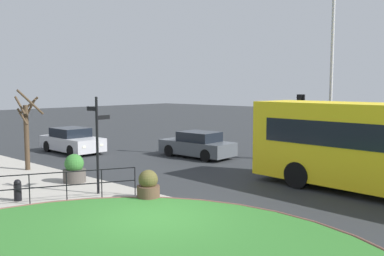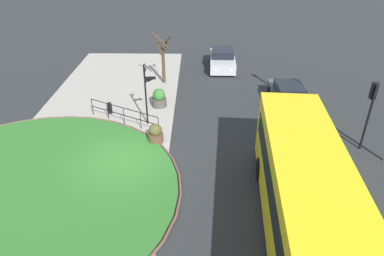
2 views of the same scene
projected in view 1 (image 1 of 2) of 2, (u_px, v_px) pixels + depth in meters
name	position (u px, v px, depth m)	size (l,w,h in m)	color
ground	(156.00, 220.00, 11.97)	(120.00, 120.00, 0.00)	#282B2D
sidewalk_paving	(98.00, 238.00, 10.49)	(32.00, 8.02, 0.02)	#9E998E
signpost_directional	(97.00, 139.00, 14.71)	(0.61, 0.63, 3.46)	black
bollard_foreground	(18.00, 190.00, 13.87)	(0.25, 0.25, 0.74)	black
railing_grass_edge	(66.00, 182.00, 13.79)	(2.21, 4.07, 1.01)	black
car_near_lane	(72.00, 141.00, 24.22)	(4.27, 2.01, 1.42)	#B7B7BC
car_far_lane	(197.00, 145.00, 22.58)	(4.17, 1.86, 1.39)	#474C51
traffic_light_near	(301.00, 112.00, 21.18)	(0.49, 0.29, 3.41)	black
lamppost_tall	(332.00, 60.00, 20.67)	(0.32, 0.32, 9.60)	#B7B7BC
planter_near_signpost	(148.00, 186.00, 14.04)	(0.77, 0.77, 1.02)	brown
planter_kerbside	(74.00, 170.00, 16.57)	(0.88, 0.88, 1.15)	#47423D
street_tree_bare	(27.00, 129.00, 18.90)	(1.31, 1.29, 3.69)	#423323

